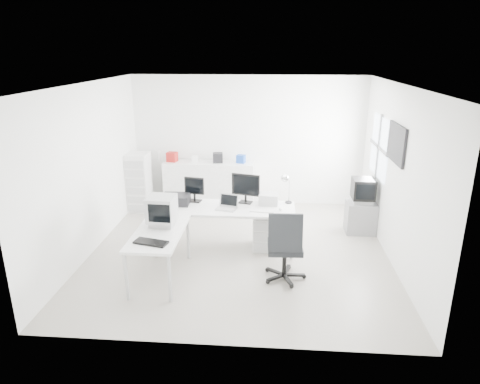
# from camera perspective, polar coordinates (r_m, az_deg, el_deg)

# --- Properties ---
(floor) EXTENTS (5.00, 5.00, 0.01)m
(floor) POSITION_cam_1_polar(r_m,az_deg,el_deg) (7.45, -0.12, -7.80)
(floor) COLOR beige
(floor) RESTS_ON ground
(ceiling) EXTENTS (5.00, 5.00, 0.01)m
(ceiling) POSITION_cam_1_polar(r_m,az_deg,el_deg) (6.70, -0.14, 14.21)
(ceiling) COLOR white
(ceiling) RESTS_ON back_wall
(back_wall) EXTENTS (5.00, 0.02, 2.80)m
(back_wall) POSITION_cam_1_polar(r_m,az_deg,el_deg) (9.37, 1.09, 6.79)
(back_wall) COLOR white
(back_wall) RESTS_ON floor
(left_wall) EXTENTS (0.02, 5.00, 2.80)m
(left_wall) POSITION_cam_1_polar(r_m,az_deg,el_deg) (7.56, -19.41, 2.86)
(left_wall) COLOR white
(left_wall) RESTS_ON floor
(right_wall) EXTENTS (0.02, 5.00, 2.80)m
(right_wall) POSITION_cam_1_polar(r_m,az_deg,el_deg) (7.20, 20.14, 2.03)
(right_wall) COLOR white
(right_wall) RESTS_ON floor
(window) EXTENTS (0.02, 1.20, 1.10)m
(window) POSITION_cam_1_polar(r_m,az_deg,el_deg) (8.27, 18.04, 5.72)
(window) COLOR white
(window) RESTS_ON right_wall
(wall_picture) EXTENTS (0.04, 0.90, 0.60)m
(wall_picture) POSITION_cam_1_polar(r_m,az_deg,el_deg) (7.17, 20.14, 6.10)
(wall_picture) COLOR black
(wall_picture) RESTS_ON right_wall
(main_desk) EXTENTS (2.40, 0.80, 0.75)m
(main_desk) POSITION_cam_1_polar(r_m,az_deg,el_deg) (7.42, -2.09, -4.75)
(main_desk) COLOR white
(main_desk) RESTS_ON floor
(side_desk) EXTENTS (0.70, 1.40, 0.75)m
(side_desk) POSITION_cam_1_polar(r_m,az_deg,el_deg) (6.59, -10.62, -8.21)
(side_desk) COLOR white
(side_desk) RESTS_ON floor
(drawer_pedestal) EXTENTS (0.40, 0.50, 0.60)m
(drawer_pedestal) POSITION_cam_1_polar(r_m,az_deg,el_deg) (7.45, 3.34, -5.28)
(drawer_pedestal) COLOR white
(drawer_pedestal) RESTS_ON floor
(inkjet_printer) EXTENTS (0.48, 0.38, 0.17)m
(inkjet_printer) POSITION_cam_1_polar(r_m,az_deg,el_deg) (7.48, -8.53, -0.97)
(inkjet_printer) COLOR black
(inkjet_printer) RESTS_ON main_desk
(lcd_monitor_small) EXTENTS (0.38, 0.26, 0.44)m
(lcd_monitor_small) POSITION_cam_1_polar(r_m,az_deg,el_deg) (7.52, -6.10, 0.34)
(lcd_monitor_small) COLOR black
(lcd_monitor_small) RESTS_ON main_desk
(lcd_monitor_large) EXTENTS (0.54, 0.32, 0.52)m
(lcd_monitor_large) POSITION_cam_1_polar(r_m,az_deg,el_deg) (7.40, 0.76, 0.46)
(lcd_monitor_large) COLOR black
(lcd_monitor_large) RESTS_ON main_desk
(laptop) EXTENTS (0.39, 0.39, 0.21)m
(laptop) POSITION_cam_1_polar(r_m,az_deg,el_deg) (7.14, -1.83, -1.54)
(laptop) COLOR #B7B7BA
(laptop) RESTS_ON main_desk
(white_keyboard) EXTENTS (0.42, 0.16, 0.02)m
(white_keyboard) POSITION_cam_1_polar(r_m,az_deg,el_deg) (7.09, 2.96, -2.53)
(white_keyboard) COLOR white
(white_keyboard) RESTS_ON main_desk
(white_mouse) EXTENTS (0.06, 0.06, 0.06)m
(white_mouse) POSITION_cam_1_polar(r_m,az_deg,el_deg) (7.13, 5.39, -2.29)
(white_mouse) COLOR white
(white_mouse) RESTS_ON main_desk
(laser_printer) EXTENTS (0.34, 0.30, 0.19)m
(laser_printer) POSITION_cam_1_polar(r_m,az_deg,el_deg) (7.41, 3.83, -0.92)
(laser_printer) COLOR #B0B0B0
(laser_printer) RESTS_ON main_desk
(desk_lamp) EXTENTS (0.19, 0.19, 0.50)m
(desk_lamp) POSITION_cam_1_polar(r_m,az_deg,el_deg) (7.44, 6.56, 0.36)
(desk_lamp) COLOR silver
(desk_lamp) RESTS_ON main_desk
(crt_monitor) EXTENTS (0.38, 0.38, 0.41)m
(crt_monitor) POSITION_cam_1_polar(r_m,az_deg,el_deg) (6.58, -10.37, -2.73)
(crt_monitor) COLOR #B7B7BA
(crt_monitor) RESTS_ON side_desk
(black_keyboard) EXTENTS (0.50, 0.30, 0.03)m
(black_keyboard) POSITION_cam_1_polar(r_m,az_deg,el_deg) (6.08, -11.79, -6.59)
(black_keyboard) COLOR black
(black_keyboard) RESTS_ON side_desk
(office_chair) EXTENTS (0.68, 0.68, 1.14)m
(office_chair) POSITION_cam_1_polar(r_m,az_deg,el_deg) (6.39, 6.03, -6.90)
(office_chair) COLOR #232427
(office_chair) RESTS_ON floor
(tv_cabinet) EXTENTS (0.54, 0.44, 0.59)m
(tv_cabinet) POSITION_cam_1_polar(r_m,az_deg,el_deg) (8.38, 15.77, -3.25)
(tv_cabinet) COLOR gray
(tv_cabinet) RESTS_ON floor
(crt_tv) EXTENTS (0.50, 0.48, 0.45)m
(crt_tv) POSITION_cam_1_polar(r_m,az_deg,el_deg) (8.21, 16.08, 0.14)
(crt_tv) COLOR black
(crt_tv) RESTS_ON tv_cabinet
(sideboard) EXTENTS (1.96, 0.49, 0.98)m
(sideboard) POSITION_cam_1_polar(r_m,az_deg,el_deg) (9.43, -4.12, 1.10)
(sideboard) COLOR white
(sideboard) RESTS_ON floor
(clutter_box_a) EXTENTS (0.24, 0.22, 0.21)m
(clutter_box_a) POSITION_cam_1_polar(r_m,az_deg,el_deg) (9.42, -9.04, 4.64)
(clutter_box_a) COLOR #A51A17
(clutter_box_a) RESTS_ON sideboard
(clutter_box_b) EXTENTS (0.15, 0.14, 0.14)m
(clutter_box_b) POSITION_cam_1_polar(r_m,az_deg,el_deg) (9.33, -6.03, 4.42)
(clutter_box_b) COLOR white
(clutter_box_b) RESTS_ON sideboard
(clutter_box_c) EXTENTS (0.23, 0.22, 0.21)m
(clutter_box_c) POSITION_cam_1_polar(r_m,az_deg,el_deg) (9.24, -2.98, 4.59)
(clutter_box_c) COLOR black
(clutter_box_c) RESTS_ON sideboard
(clutter_box_d) EXTENTS (0.21, 0.19, 0.17)m
(clutter_box_d) POSITION_cam_1_polar(r_m,az_deg,el_deg) (9.20, 0.12, 4.43)
(clutter_box_d) COLOR #1947B0
(clutter_box_d) RESTS_ON sideboard
(clutter_bottle) EXTENTS (0.07, 0.07, 0.22)m
(clutter_bottle) POSITION_cam_1_polar(r_m,az_deg,el_deg) (9.53, -10.75, 4.75)
(clutter_bottle) COLOR white
(clutter_bottle) RESTS_ON sideboard
(filing_cabinet) EXTENTS (0.43, 0.52, 1.24)m
(filing_cabinet) POSITION_cam_1_polar(r_m,az_deg,el_deg) (9.34, -13.29, 1.32)
(filing_cabinet) COLOR white
(filing_cabinet) RESTS_ON floor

